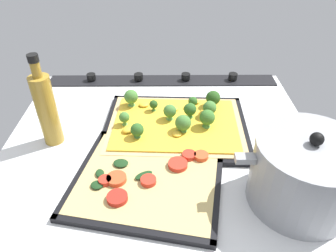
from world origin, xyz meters
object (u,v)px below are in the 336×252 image
object	(u,v)px
oil_bottle	(46,108)
broccoli_pizza	(176,121)
baking_tray_front	(176,127)
baking_tray_back	(148,180)
cooking_pot	(305,173)
veggie_pizza_back	(148,178)

from	to	relation	value
oil_bottle	broccoli_pizza	bearing A→B (deg)	-170.08
baking_tray_front	broccoli_pizza	world-z (taller)	broccoli_pizza
baking_tray_back	baking_tray_front	bearing A→B (deg)	-108.64
broccoli_pizza	oil_bottle	bearing A→B (deg)	9.92
cooking_pot	oil_bottle	bearing A→B (deg)	-19.56
baking_tray_back	cooking_pot	size ratio (longest dim) A/B	1.29
cooking_pot	baking_tray_front	bearing A→B (deg)	-45.17
broccoli_pizza	cooking_pot	size ratio (longest dim) A/B	1.30
baking_tray_front	oil_bottle	bearing A→B (deg)	8.77
baking_tray_front	oil_bottle	xyz separation A→B (cm)	(29.74, 4.59, 8.99)
baking_tray_front	broccoli_pizza	bearing A→B (deg)	-107.99
baking_tray_front	cooking_pot	world-z (taller)	cooking_pot
broccoli_pizza	veggie_pizza_back	xyz separation A→B (cm)	(6.55, 19.21, -0.98)
veggie_pizza_back	oil_bottle	xyz separation A→B (cm)	(23.40, -13.97, 8.26)
baking_tray_front	cooking_pot	xyz separation A→B (cm)	(-23.28, 23.42, 6.63)
baking_tray_back	oil_bottle	xyz separation A→B (cm)	(23.45, -14.05, 8.98)
baking_tray_front	cooking_pot	distance (cm)	33.68
baking_tray_front	veggie_pizza_back	bearing A→B (deg)	71.16
broccoli_pizza	baking_tray_back	xyz separation A→B (cm)	(6.50, 19.28, -1.69)
baking_tray_back	cooking_pot	world-z (taller)	cooking_pot
broccoli_pizza	oil_bottle	distance (cm)	31.26
cooking_pot	oil_bottle	world-z (taller)	oil_bottle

